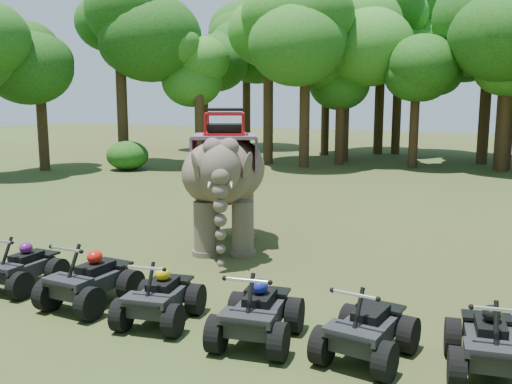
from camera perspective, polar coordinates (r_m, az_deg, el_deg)
ground at (r=11.83m, az=-2.43°, el=-10.01°), size 110.00×110.00×0.00m
elephant at (r=14.97m, az=-3.10°, el=1.32°), size 3.52×4.71×3.62m
atv_0 at (r=12.86m, az=-22.40°, el=-6.39°), size 1.16×1.59×1.18m
atv_1 at (r=11.40m, az=-16.28°, el=-7.76°), size 1.36×1.81×1.29m
atv_2 at (r=10.32m, az=-9.61°, el=-9.62°), size 1.41×1.77×1.19m
atv_3 at (r=9.41m, az=0.13°, el=-11.21°), size 1.46×1.85×1.26m
atv_4 at (r=9.02m, az=11.05°, el=-12.47°), size 1.41×1.79×1.22m
atv_5 at (r=9.04m, az=22.49°, el=-13.00°), size 1.43×1.80×1.22m
tree_0 at (r=32.74m, az=15.61°, el=8.34°), size 4.80×4.80×6.86m
tree_1 at (r=33.19m, az=23.35°, el=7.64°), size 4.57×4.57×6.53m
tree_26 at (r=32.47m, az=-20.74°, el=9.02°), size 5.56×5.56×7.94m
tree_27 at (r=32.97m, az=-13.35°, el=10.97°), size 6.84×6.84×9.77m
tree_28 at (r=31.47m, az=-5.71°, el=8.78°), size 4.93×4.93×7.05m
tree_29 at (r=33.39m, az=1.23°, el=10.81°), size 6.52×6.52×9.31m
tree_30 at (r=33.29m, az=8.43°, el=8.78°), size 4.95×4.95×7.06m
tree_32 at (r=39.91m, az=12.34°, el=11.56°), size 7.65×7.65×10.92m
tree_35 at (r=33.74m, az=24.14°, el=10.04°), size 6.57×6.57×9.39m
tree_36 at (r=43.65m, az=-0.96°, el=10.90°), size 6.91×6.91×9.87m
tree_37 at (r=41.34m, az=-5.19°, el=9.45°), size 5.40×5.40×7.72m
tree_39 at (r=38.98m, az=21.89°, el=9.03°), size 5.63×5.63×8.04m
tree_40 at (r=31.96m, az=4.92°, el=10.73°), size 6.44×6.44×9.19m
tree_41 at (r=32.78m, az=23.95°, el=10.90°), size 7.22×7.22×10.32m
tree_42 at (r=34.91m, az=8.91°, el=10.85°), size 6.69×6.69×9.56m
tree_43 at (r=35.79m, az=22.13°, el=10.89°), size 7.26×7.26×10.37m
tree_44 at (r=40.26m, az=14.01°, el=10.68°), size 6.86×6.86×9.80m
tree_45 at (r=38.75m, az=6.98°, el=9.39°), size 5.39×5.39×7.70m
tree_46 at (r=36.48m, az=8.93°, el=10.31°), size 6.26×6.26×8.94m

